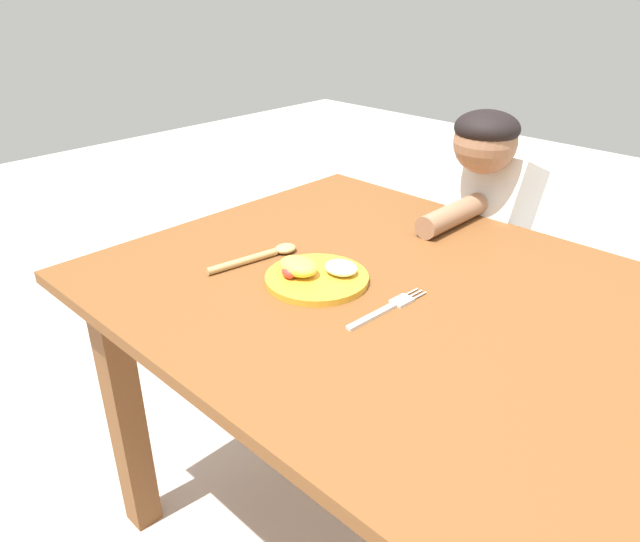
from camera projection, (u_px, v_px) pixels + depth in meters
The scene contains 6 objects.
ground_plane at pixel (373, 537), 1.48m from camera, with size 8.00×8.00×0.00m, color beige.
dining_table at pixel (385, 340), 1.21m from camera, with size 1.11×0.92×0.71m.
plate at pixel (314, 274), 1.17m from camera, with size 0.20×0.20×0.05m.
fork at pixel (388, 308), 1.08m from camera, with size 0.03×0.20×0.01m.
spoon at pixel (263, 255), 1.26m from camera, with size 0.06×0.21×0.02m.
person at pixel (483, 271), 1.64m from camera, with size 0.18×0.43×0.97m.
Camera 1 is at (0.62, -0.82, 1.26)m, focal length 33.33 mm.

